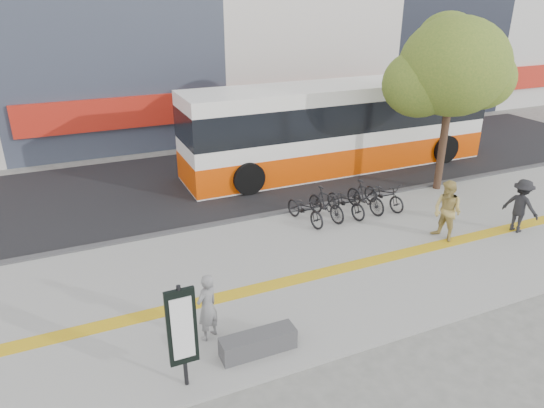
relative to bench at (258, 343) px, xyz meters
name	(u,v)px	position (x,y,z in m)	size (l,w,h in m)	color
ground	(337,296)	(2.60, 1.20, -0.30)	(120.00, 120.00, 0.00)	#61615D
sidewalk	(309,267)	(2.60, 2.70, -0.27)	(40.00, 7.00, 0.08)	gray
tactile_strip	(317,274)	(2.60, 2.20, -0.22)	(40.00, 0.45, 0.01)	gold
street	(222,180)	(2.60, 10.20, -0.28)	(40.00, 8.00, 0.06)	black
curb	(260,217)	(2.60, 6.20, -0.23)	(40.00, 0.25, 0.14)	#353537
bench	(258,343)	(0.00, 0.00, 0.00)	(1.60, 0.45, 0.45)	#353537
signboard	(182,329)	(-1.60, -0.31, 1.06)	(0.55, 0.10, 2.20)	black
street_tree	(450,69)	(9.78, 6.02, 4.21)	(4.40, 3.80, 6.31)	#3B251B
bus	(339,129)	(7.64, 9.70, 1.41)	(13.21, 3.13, 3.52)	white
bicycle_row	(346,201)	(5.30, 5.20, 0.27)	(4.03, 1.89, 1.05)	black
seated_woman	(207,307)	(-0.80, 0.87, 0.55)	(0.56, 0.37, 1.55)	black
pedestrian_tan	(447,211)	(7.07, 2.46, 0.70)	(0.90, 0.70, 1.85)	tan
pedestrian_dark	(521,206)	(9.56, 2.00, 0.62)	(1.10, 0.63, 1.70)	black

